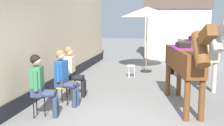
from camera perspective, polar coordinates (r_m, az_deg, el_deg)
name	(u,v)px	position (r m, az deg, el deg)	size (l,w,h in m)	color
ground_plane	(136,87)	(8.63, 5.00, -5.03)	(40.00, 40.00, 0.00)	slate
pub_facade_wall	(37,41)	(7.66, -15.54, 4.49)	(0.34, 14.00, 3.40)	#CCB793
distant_cottage	(177,24)	(15.30, 13.38, 7.91)	(3.40, 2.60, 3.50)	silver
seated_visitor_near	(40,82)	(6.10, -14.81, -3.95)	(0.61, 0.48, 1.39)	black
seated_visitor_middle	(64,75)	(6.78, -10.10, -2.43)	(0.61, 0.49, 1.39)	gold
seated_visitor_far	(72,69)	(7.53, -8.37, -1.19)	(0.61, 0.49, 1.39)	gold
saddled_horse_near	(185,61)	(6.64, 15.06, 0.48)	(0.88, 2.96, 2.06)	brown
saddled_horse_far	(198,50)	(9.00, 17.56, 2.67)	(1.22, 2.88, 2.06)	#B2A899
cafe_parasol	(147,12)	(10.86, 7.40, 10.50)	(2.10, 2.10, 2.58)	black
spare_stool_white	(131,67)	(9.84, 4.02, -0.82)	(0.32, 0.32, 0.46)	white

